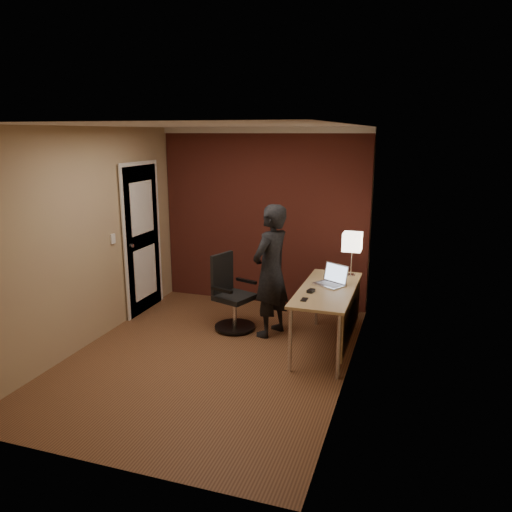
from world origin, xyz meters
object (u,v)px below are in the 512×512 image
Objects in this scene: desk_lamp at (352,242)px; phone at (304,299)px; person at (271,271)px; laptop at (332,279)px; desk at (334,299)px; office_chair at (231,297)px; mouse at (311,291)px.

phone is at bearing -107.49° from desk_lamp.
laptop is at bearing 105.20° from person.
laptop is (-0.05, 0.15, 0.19)m from desk.
desk_lamp is 0.57× the size of office_chair.
desk_lamp is 0.95m from mouse.
desk_lamp reaches higher than office_chair.
person reaches higher than desk.
desk_lamp is at bearing 73.28° from phone.
desk is 0.81m from desk_lamp.
person is (-0.80, 0.21, 0.21)m from desk.
office_chair reaches higher than phone.
laptop is at bearing 107.34° from desk.
laptop is 0.76m from person.
desk is 0.93× the size of person.
laptop is at bearing -109.59° from desk_lamp.
mouse is at bearing 73.62° from person.
mouse is at bearing 88.31° from phone.
person reaches higher than office_chair.
laptop is 0.40m from mouse.
mouse is at bearing -112.26° from desk_lamp.
desk_lamp is at bearing 14.07° from office_chair.
desk is 1.36m from office_chair.
office_chair is at bearing 171.27° from mouse.
phone is at bearing -32.93° from office_chair.
desk is 2.80× the size of desk_lamp.
office_chair is (-1.43, -0.36, -0.73)m from desk_lamp.
person is at bearing 165.63° from desk.
desk_lamp is (0.11, 0.58, 0.55)m from desk.
mouse is at bearing -115.30° from laptop.
desk_lamp reaches higher than desk.
phone reaches higher than desk.
mouse is (-0.22, -0.21, 0.14)m from desk.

